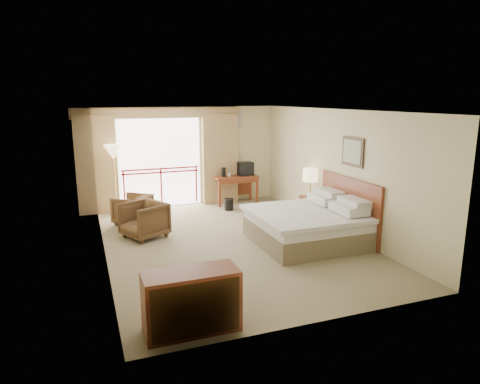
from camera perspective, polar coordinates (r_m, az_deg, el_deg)
name	(u,v)px	position (r m, az deg, el deg)	size (l,w,h in m)	color
floor	(231,242)	(8.99, -1.26, -6.62)	(7.00, 7.00, 0.00)	#867959
ceiling	(230,110)	(8.50, -1.35, 10.84)	(7.00, 7.00, 0.00)	white
wall_back	(189,156)	(11.96, -6.85, 4.77)	(5.00, 5.00, 0.00)	beige
wall_front	(321,226)	(5.55, 10.72, -4.48)	(5.00, 5.00, 0.00)	beige
wall_left	(101,187)	(8.19, -18.06, 0.63)	(7.00, 7.00, 0.00)	beige
wall_right	(336,171)	(9.74, 12.73, 2.77)	(7.00, 7.00, 0.00)	beige
balcony_door	(160,163)	(11.80, -10.59, 3.80)	(2.40, 2.40, 0.00)	white
balcony_railing	(161,177)	(11.85, -10.50, 1.93)	(2.09, 0.03, 1.02)	#A20D10
curtain_left	(96,165)	(11.50, -18.61, 3.38)	(1.00, 0.26, 2.50)	#95764F
curtain_right	(220,159)	(12.06, -2.74, 4.42)	(1.00, 0.26, 2.50)	#95764F
valance	(159,113)	(11.58, -10.78, 10.34)	(4.40, 0.22, 0.28)	#95764F
hvac_vent	(233,119)	(12.21, -0.93, 9.72)	(0.50, 0.04, 0.50)	silver
bed	(309,225)	(8.95, 9.12, -4.34)	(2.13, 2.06, 0.97)	brown
headboard	(349,208)	(9.38, 14.31, -2.06)	(0.06, 2.10, 1.30)	maroon
framed_art	(353,152)	(9.17, 14.78, 5.22)	(0.04, 0.72, 0.60)	black
nightstand	(310,208)	(10.67, 9.37, -2.11)	(0.40, 0.47, 0.57)	maroon
table_lamp	(311,175)	(10.54, 9.39, 2.19)	(0.38, 0.38, 0.67)	tan
phone	(312,197)	(10.44, 9.60, -0.63)	(0.16, 0.13, 0.07)	black
desk	(235,181)	(12.08, -0.70, 1.41)	(1.21, 0.59, 0.79)	maroon
tv	(245,169)	(12.07, 0.73, 3.12)	(0.41, 0.33, 0.37)	black
coffee_maker	(224,172)	(11.87, -2.21, 2.66)	(0.12, 0.12, 0.25)	black
cup	(229,175)	(11.88, -1.44, 2.31)	(0.07, 0.07, 0.10)	white
wastebasket	(229,204)	(11.40, -1.50, -1.66)	(0.25, 0.25, 0.31)	black
armchair_far	(133,223)	(10.56, -14.04, -4.08)	(0.74, 0.76, 0.69)	#442C18
armchair_near	(145,237)	(9.49, -12.58, -5.88)	(0.82, 0.84, 0.77)	#442C18
side_table	(133,216)	(9.91, -14.14, -3.10)	(0.46, 0.46, 0.50)	black
book	(132,209)	(9.87, -14.19, -2.19)	(0.15, 0.20, 0.02)	white
floor_lamp	(113,155)	(11.15, -16.54, 4.79)	(0.46, 0.46, 1.80)	tan
dresser	(192,301)	(5.66, -6.48, -14.30)	(1.22, 0.52, 0.81)	maroon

